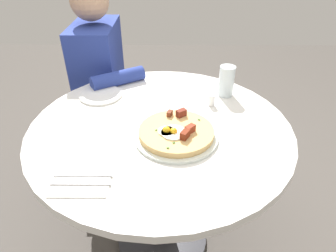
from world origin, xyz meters
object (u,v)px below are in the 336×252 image
(person_seated, at_px, (103,98))
(breakfast_pizza, at_px, (176,132))
(pizza_plate, at_px, (176,136))
(fork, at_px, (80,183))
(water_glass, at_px, (226,81))
(dining_table, at_px, (161,157))
(bread_plate, at_px, (101,95))
(knife, at_px, (83,175))
(salt_shaker, at_px, (212,100))

(person_seated, relative_size, breakfast_pizza, 4.22)
(pizza_plate, distance_m, fork, 0.37)
(water_glass, bearing_deg, breakfast_pizza, -34.58)
(dining_table, distance_m, fork, 0.43)
(dining_table, relative_size, fork, 5.55)
(bread_plate, relative_size, knife, 1.04)
(bread_plate, height_order, salt_shaker, salt_shaker)
(breakfast_pizza, height_order, knife, breakfast_pizza)
(fork, distance_m, salt_shaker, 0.64)
(salt_shaker, bearing_deg, dining_table, -55.16)
(fork, bearing_deg, person_seated, 97.77)
(bread_plate, distance_m, fork, 0.55)
(pizza_plate, distance_m, breakfast_pizza, 0.02)
(dining_table, xyz_separation_m, knife, (0.29, -0.23, 0.17))
(dining_table, relative_size, person_seated, 0.88)
(person_seated, distance_m, pizza_plate, 0.81)
(bread_plate, height_order, fork, bread_plate)
(dining_table, distance_m, breakfast_pizza, 0.22)
(dining_table, bearing_deg, breakfast_pizza, 35.03)
(knife, height_order, water_glass, water_glass)
(person_seated, bearing_deg, fork, 8.23)
(fork, bearing_deg, salt_shaker, 46.71)
(breakfast_pizza, relative_size, fork, 1.49)
(pizza_plate, relative_size, water_glass, 2.23)
(fork, bearing_deg, breakfast_pizza, 39.53)
(dining_table, height_order, knife, knife)
(dining_table, xyz_separation_m, person_seated, (-0.58, -0.36, -0.04))
(fork, height_order, water_glass, water_glass)
(pizza_plate, distance_m, knife, 0.35)
(knife, bearing_deg, dining_table, 51.48)
(breakfast_pizza, bearing_deg, pizza_plate, 164.31)
(pizza_plate, relative_size, knife, 1.68)
(dining_table, height_order, salt_shaker, salt_shaker)
(water_glass, bearing_deg, person_seated, -118.03)
(person_seated, distance_m, fork, 0.94)
(breakfast_pizza, relative_size, bread_plate, 1.43)
(bread_plate, bearing_deg, water_glass, 91.64)
(pizza_plate, height_order, breakfast_pizza, breakfast_pizza)
(pizza_plate, height_order, bread_plate, pizza_plate)
(water_glass, bearing_deg, knife, -43.96)
(dining_table, height_order, water_glass, water_glass)
(pizza_plate, xyz_separation_m, bread_plate, (-0.31, -0.33, -0.00))
(fork, relative_size, knife, 1.00)
(pizza_plate, height_order, knife, pizza_plate)
(dining_table, height_order, breakfast_pizza, breakfast_pizza)
(dining_table, distance_m, salt_shaker, 0.32)
(dining_table, bearing_deg, knife, -38.05)
(fork, distance_m, knife, 0.04)
(pizza_plate, bearing_deg, fork, -49.96)
(dining_table, bearing_deg, pizza_plate, 35.22)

